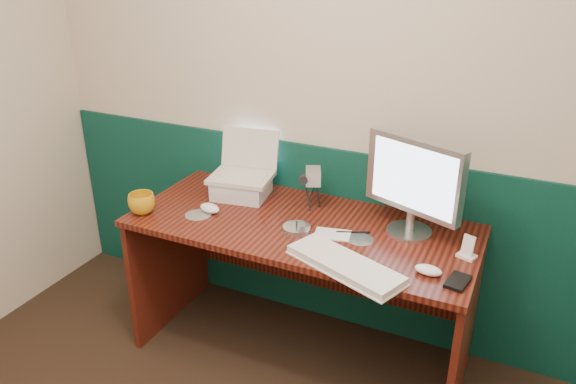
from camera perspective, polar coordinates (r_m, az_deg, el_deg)
The scene contains 19 objects.
back_wall at distance 2.71m, azimuth 6.86°, elevation 9.14°, with size 3.50×0.04×2.50m, color beige.
wainscot at distance 2.98m, azimuth 6.07°, elevation -4.98°, with size 3.48×0.02×1.00m, color #07332D.
desk at distance 2.79m, azimuth 1.32°, elevation -10.04°, with size 1.60×0.70×0.75m, color black.
laptop_riser at distance 2.86m, azimuth -4.75°, elevation 0.43°, with size 0.26×0.22×0.09m, color silver.
laptop at distance 2.80m, azimuth -4.87°, elevation 3.66°, with size 0.30×0.23×0.25m, color silver, non-canonical shape.
monitor at distance 2.47m, azimuth 12.65°, elevation 0.62°, with size 0.46×0.13×0.46m, color #B2B3B7, non-canonical shape.
keyboard at distance 2.26m, azimuth 5.80°, elevation -7.43°, with size 0.50×0.17×0.03m, color white.
mouse_right at distance 2.28m, azimuth 14.07°, elevation -7.71°, with size 0.11×0.06×0.04m, color white.
mouse_left at distance 2.72m, azimuth -7.96°, elevation -1.63°, with size 0.12×0.07×0.04m, color white.
mug at distance 2.76m, azimuth -14.64°, elevation -1.13°, with size 0.13×0.13×0.10m, color gold.
camcorder at distance 2.71m, azimuth 2.55°, elevation 0.36°, with size 0.09×0.13×0.21m, color #B4B4B9, non-canonical shape.
cd_spindle at distance 2.52m, azimuth 0.88°, elevation -3.77°, with size 0.13×0.13×0.03m, color #B5BDC6.
cd_loose_a at distance 2.71m, azimuth -9.10°, elevation -2.30°, with size 0.13×0.13×0.00m, color #B4BDC5.
cd_loose_b at distance 2.48m, azimuth 7.36°, elevation -4.80°, with size 0.12×0.12×0.00m, color silver.
pen at distance 2.53m, azimuth 6.65°, elevation -4.07°, with size 0.01×0.01×0.15m, color black.
papers at distance 2.51m, azimuth 4.53°, elevation -4.30°, with size 0.16×0.11×0.00m, color silver.
dock at distance 2.44m, azimuth 17.69°, elevation -6.20°, with size 0.07×0.05×0.01m, color white.
music_player at distance 2.42m, azimuth 17.84°, elevation -5.18°, with size 0.05×0.01×0.09m, color white.
pda at distance 2.26m, azimuth 16.87°, elevation -8.70°, with size 0.07×0.12×0.01m, color black.
Camera 1 is at (0.81, -0.74, 1.95)m, focal length 35.00 mm.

